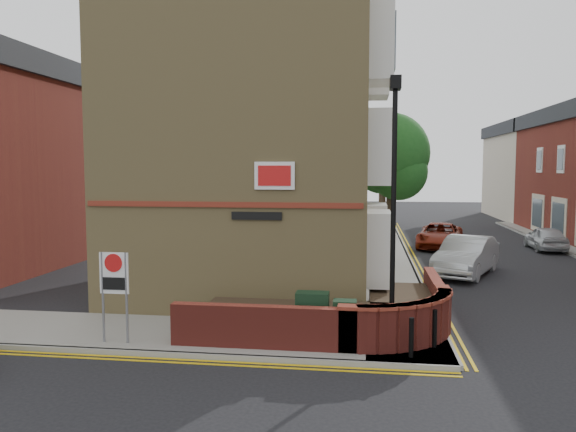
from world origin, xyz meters
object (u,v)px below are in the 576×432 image
at_px(lamppost, 393,210).
at_px(silver_car_near, 466,256).
at_px(utility_cabinet_large, 312,316).
at_px(zone_sign, 114,280).

xyz_separation_m(lamppost, silver_car_near, (3.40, 9.93, -2.57)).
height_order(lamppost, silver_car_near, lamppost).
bearing_deg(utility_cabinet_large, lamppost, -3.01).
relative_size(utility_cabinet_large, zone_sign, 0.55).
distance_m(lamppost, utility_cabinet_large, 3.24).
bearing_deg(silver_car_near, lamppost, -85.17).
distance_m(utility_cabinet_large, silver_car_near, 11.16).
bearing_deg(zone_sign, lamppost, 6.07).
distance_m(zone_sign, silver_car_near, 14.62).
bearing_deg(silver_car_near, zone_sign, -109.52).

